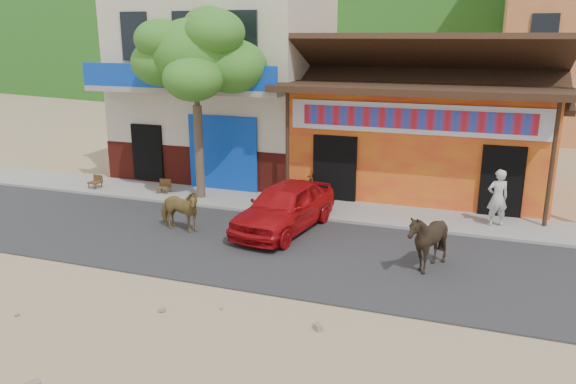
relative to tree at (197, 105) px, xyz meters
name	(u,v)px	position (x,y,z in m)	size (l,w,h in m)	color
ground	(266,296)	(4.60, -5.80, -3.12)	(120.00, 120.00, 0.00)	#9E825B
road	(303,252)	(4.60, -3.30, -3.10)	(60.00, 5.00, 0.04)	#28282B
sidewalk	(338,211)	(4.60, 0.20, -3.06)	(60.00, 2.00, 0.12)	gray
dance_club	(424,137)	(6.60, 4.20, -1.32)	(8.00, 6.00, 3.60)	orange
cafe_building	(228,82)	(-0.90, 4.20, 0.38)	(7.00, 6.00, 7.00)	beige
tree	(197,105)	(0.00, 0.00, 0.00)	(3.00, 3.00, 6.00)	#2D721E
cow_tan	(179,210)	(0.91, -2.95, -2.48)	(0.65, 1.42, 1.20)	olive
cow_dark	(427,241)	(7.60, -3.44, -2.37)	(1.15, 1.29, 1.43)	black
red_car	(284,207)	(3.60, -1.91, -2.41)	(1.58, 3.93, 1.34)	#B10C11
scooter	(298,186)	(3.10, 0.81, -2.56)	(0.59, 1.68, 0.88)	black
pedestrian	(498,198)	(9.10, 0.17, -2.20)	(0.59, 0.39, 1.61)	silver
cafe_chair_left	(94,177)	(-3.98, -0.25, -2.59)	(0.38, 0.38, 0.81)	#50311A
cafe_chair_right	(163,181)	(-1.40, 0.01, -2.58)	(0.39, 0.39, 0.83)	#4D3419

